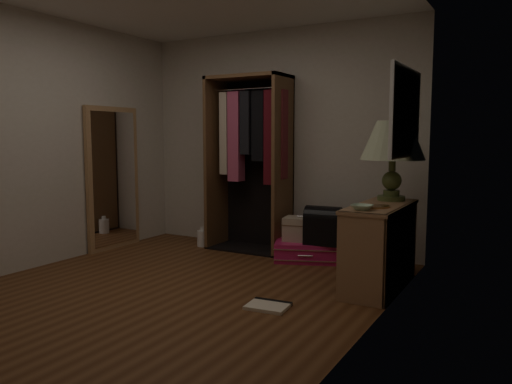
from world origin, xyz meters
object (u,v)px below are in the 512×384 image
open_wardrobe (252,148)px  pink_suitcase (306,251)px  table_lamp (393,142)px  console_bookshelf (381,243)px  white_jug (203,238)px  train_case (302,229)px  black_bag (323,225)px  floor_mirror (113,178)px

open_wardrobe → pink_suitcase: open_wardrobe is taller
pink_suitcase → table_lamp: size_ratio=1.10×
console_bookshelf → white_jug: (-2.36, 0.56, -0.30)m
pink_suitcase → train_case: (-0.06, -0.00, 0.24)m
console_bookshelf → table_lamp: (0.00, 0.31, 0.90)m
black_bag → table_lamp: (0.76, -0.20, 0.88)m
pink_suitcase → white_jug: (-1.39, 0.00, -0.00)m
open_wardrobe → white_jug: size_ratio=8.49×
console_bookshelf → table_lamp: table_lamp is taller
open_wardrobe → pink_suitcase: bearing=-12.1°
black_bag → white_jug: black_bag is taller
floor_mirror → train_case: 2.35m
console_bookshelf → train_case: bearing=151.4°
floor_mirror → white_jug: 1.30m
train_case → open_wardrobe: bearing=155.9°
floor_mirror → table_lamp: 3.29m
console_bookshelf → open_wardrobe: size_ratio=0.55×
table_lamp → pink_suitcase: bearing=165.7°
console_bookshelf → floor_mirror: floor_mirror is taller
open_wardrobe → white_jug: 1.27m
train_case → black_bag: (0.27, -0.05, 0.08)m
pink_suitcase → table_lamp: bearing=-35.8°
open_wardrobe → black_bag: size_ratio=5.01×
floor_mirror → train_case: size_ratio=3.97×
open_wardrobe → floor_mirror: 1.70m
pink_suitcase → train_case: bearing=159.6°
open_wardrobe → table_lamp: size_ratio=2.75×
open_wardrobe → black_bag: open_wardrobe is taller
open_wardrobe → floor_mirror: bearing=-152.5°
table_lamp → open_wardrobe: bearing=166.7°
open_wardrobe → floor_mirror: open_wardrobe is taller
console_bookshelf → pink_suitcase: (-0.97, 0.56, -0.29)m
train_case → black_bag: 0.29m
floor_mirror → pink_suitcase: 2.46m
train_case → table_lamp: size_ratio=0.57×
train_case → black_bag: black_bag is taller
open_wardrobe → white_jug: (-0.60, -0.17, -1.11)m
floor_mirror → train_case: bearing=15.2°
black_bag → white_jug: size_ratio=1.70×
white_jug → console_bookshelf: bearing=-13.4°
floor_mirror → table_lamp: floor_mirror is taller
table_lamp → white_jug: (-2.37, 0.25, -1.19)m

